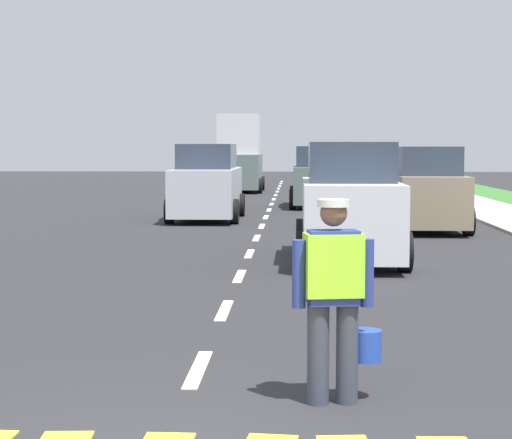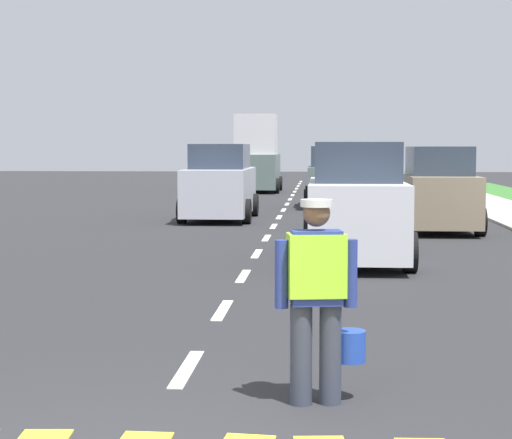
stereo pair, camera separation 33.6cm
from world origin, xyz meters
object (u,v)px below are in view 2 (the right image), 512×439
at_px(car_outgoing_ahead, 356,207).
at_px(car_oncoming_second, 220,185).
at_px(delivery_truck, 257,157).
at_px(car_outgoing_far, 332,179).
at_px(road_worker, 319,291).
at_px(car_parked_far, 438,192).

xyz_separation_m(car_outgoing_ahead, car_oncoming_second, (-3.53, 9.19, -0.00)).
distance_m(delivery_truck, car_outgoing_ahead, 24.96).
relative_size(delivery_truck, car_oncoming_second, 1.06).
height_order(car_oncoming_second, car_outgoing_far, car_oncoming_second).
height_order(car_outgoing_ahead, car_outgoing_far, car_outgoing_ahead).
relative_size(car_outgoing_ahead, car_outgoing_far, 1.00).
bearing_deg(car_outgoing_far, road_worker, -90.88).
bearing_deg(road_worker, car_outgoing_ahead, 85.95).
bearing_deg(delivery_truck, car_oncoming_second, -89.77).
height_order(delivery_truck, car_outgoing_far, delivery_truck).
distance_m(delivery_truck, car_parked_far, 19.48).
xyz_separation_m(car_parked_far, car_oncoming_second, (-5.78, 3.07, 0.04)).
xyz_separation_m(delivery_truck, car_outgoing_ahead, (3.59, -24.69, -0.60)).
relative_size(delivery_truck, car_parked_far, 1.17).
height_order(delivery_truck, car_parked_far, delivery_truck).
bearing_deg(delivery_truck, car_parked_far, -72.53).
xyz_separation_m(delivery_truck, car_parked_far, (5.85, -18.57, -0.64)).
bearing_deg(car_oncoming_second, car_parked_far, -27.94).
bearing_deg(road_worker, delivery_truck, 95.03).
xyz_separation_m(road_worker, car_outgoing_far, (0.36, 23.61, 0.05)).
relative_size(road_worker, delivery_truck, 0.36).
bearing_deg(road_worker, car_oncoming_second, 99.08).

